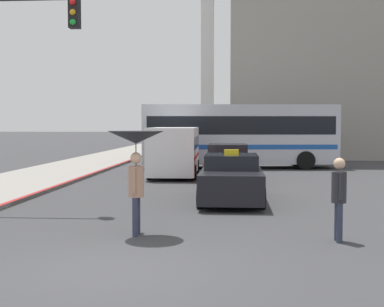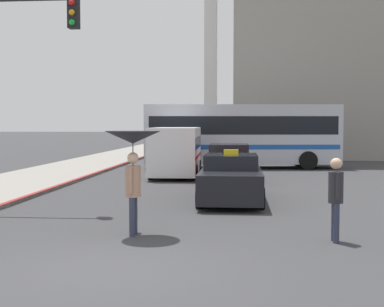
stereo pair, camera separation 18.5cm
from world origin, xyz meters
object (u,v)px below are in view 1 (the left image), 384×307
Objects in this scene: traffic_light at (12,58)px; city_bus at (239,133)px; sedan_red at (228,165)px; ambulance_van at (174,149)px; pedestrian_with_umbrella at (136,149)px; taxi at (231,179)px; pedestrian_man at (339,193)px; monument_cross at (207,16)px.

city_bus is at bearing 66.60° from traffic_light.
ambulance_van is at bearing -40.90° from sedan_red.
sedan_red is 11.05m from pedestrian_with_umbrella.
pedestrian_man reaches higher than taxi.
traffic_light is (-5.93, -2.07, 3.46)m from taxi.
traffic_light reaches higher than taxi.
city_bus is at bearing -78.11° from monument_cross.
city_bus is 0.58× the size of monument_cross.
pedestrian_man is at bearing 179.96° from city_bus.
ambulance_van is 0.52× the size of city_bus.
city_bus reaches higher than pedestrian_with_umbrella.
monument_cross is (-2.20, 10.44, 8.33)m from city_bus.
city_bus is 4.72× the size of pedestrian_with_umbrella.
taxi is 2.05× the size of pedestrian_with_umbrella.
taxi reaches higher than sedan_red.
ambulance_van is 2.47× the size of pedestrian_with_umbrella.
taxi is at bearing 106.79° from ambulance_van.
taxi is at bearing 19.23° from traffic_light.
pedestrian_with_umbrella is at bearing -90.27° from monument_cross.
pedestrian_man is at bearing 108.08° from ambulance_van.
city_bus is (0.35, 12.44, 1.19)m from taxi.
pedestrian_with_umbrella reaches higher than sedan_red.
traffic_light is at bearing 69.57° from ambulance_van.
sedan_red is (-0.17, 5.66, 0.01)m from taxi.
ambulance_van is at bearing -160.74° from pedestrian_man.
pedestrian_with_umbrella is 4.23m from pedestrian_man.
sedan_red is at bearing -168.72° from pedestrian_man.
pedestrian_with_umbrella is (-2.33, -17.63, -0.04)m from city_bus.
monument_cross is at bearing 6.08° from city_bus.
pedestrian_with_umbrella is 0.37× the size of traffic_light.
sedan_red is 2.02× the size of pedestrian_with_umbrella.
pedestrian_man is (2.32, -11.11, 0.30)m from sedan_red.
taxi is 1.01× the size of sedan_red.
ambulance_van is (-2.43, 2.11, 0.53)m from sedan_red.
traffic_light reaches higher than sedan_red.
sedan_red is 0.43× the size of city_bus.
traffic_light is (-3.33, -9.83, 2.91)m from ambulance_van.
pedestrian_with_umbrella is at bearing -38.26° from traffic_light.
taxi is 2.68× the size of pedestrian_man.
traffic_light is at bearing 19.23° from taxi.
monument_cross reaches higher than pedestrian_with_umbrella.
traffic_light is 26.00m from monument_cross.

